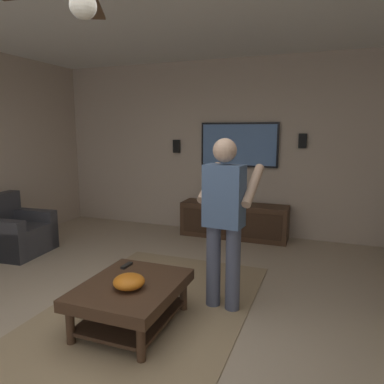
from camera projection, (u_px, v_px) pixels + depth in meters
name	position (u px, v px, depth m)	size (l,w,h in m)	color
ground_plane	(126.00, 340.00, 2.96)	(8.23, 8.23, 0.00)	tan
wall_back_tv	(233.00, 148.00, 5.93)	(0.10, 6.41, 2.83)	#BCA893
area_rug	(143.00, 314.00, 3.37)	(3.05, 1.83, 0.01)	#9E8460
armchair	(13.00, 234.00, 5.03)	(0.86, 0.87, 0.82)	#38383D
coffee_table	(131.00, 294.00, 3.13)	(1.00, 0.80, 0.40)	#422B1C
media_console	(234.00, 221.00, 5.78)	(0.45, 1.70, 0.55)	#422B1C
tv	(239.00, 145.00, 5.79)	(0.05, 1.26, 0.71)	black
person_standing	(224.00, 214.00, 3.37)	(0.57, 0.57, 1.64)	#4C5166
bowl	(129.00, 282.00, 3.00)	(0.27, 0.27, 0.12)	orange
remote_white	(126.00, 279.00, 3.18)	(0.15, 0.04, 0.02)	white
remote_black	(127.00, 265.00, 3.49)	(0.15, 0.04, 0.02)	black
vase_round	(225.00, 196.00, 5.78)	(0.22, 0.22, 0.22)	red
wall_speaker_left	(303.00, 141.00, 5.45)	(0.06, 0.12, 0.22)	black
wall_speaker_right	(177.00, 146.00, 6.19)	(0.06, 0.12, 0.22)	black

